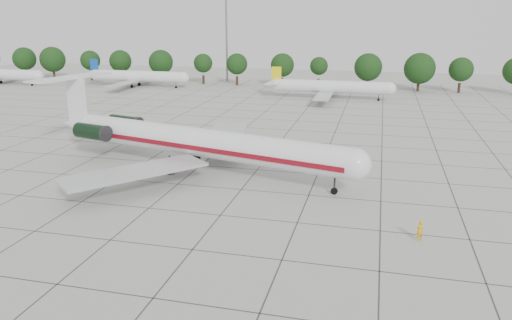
# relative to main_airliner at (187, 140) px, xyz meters

# --- Properties ---
(ground) EXTENTS (260.00, 260.00, 0.00)m
(ground) POSITION_rel_main_airliner_xyz_m (9.10, -6.15, -3.94)
(ground) COLOR #ADADA5
(ground) RESTS_ON ground
(apron_joints) EXTENTS (170.00, 170.00, 0.02)m
(apron_joints) POSITION_rel_main_airliner_xyz_m (9.10, 8.85, -3.94)
(apron_joints) COLOR #383838
(apron_joints) RESTS_ON ground
(main_airliner) EXTENTS (46.99, 36.28, 11.17)m
(main_airliner) POSITION_rel_main_airliner_xyz_m (0.00, 0.00, 0.00)
(main_airliner) COLOR silver
(main_airliner) RESTS_ON ground
(ground_crew) EXTENTS (0.87, 0.83, 2.01)m
(ground_crew) POSITION_rel_main_airliner_xyz_m (28.54, -15.44, -2.94)
(ground_crew) COLOR #E09F0D
(ground_crew) RESTS_ON ground
(bg_airliner_b) EXTENTS (28.24, 27.20, 7.40)m
(bg_airliner_b) POSITION_rel_main_airliner_xyz_m (-41.77, 68.68, -1.03)
(bg_airliner_b) COLOR silver
(bg_airliner_b) RESTS_ON ground
(bg_airliner_c) EXTENTS (28.24, 27.20, 7.40)m
(bg_airliner_c) POSITION_rel_main_airliner_xyz_m (12.67, 60.90, -1.03)
(bg_airliner_c) COLOR silver
(bg_airliner_c) RESTS_ON ground
(tree_line) EXTENTS (249.86, 8.44, 10.22)m
(tree_line) POSITION_rel_main_airliner_xyz_m (-2.58, 78.85, 2.04)
(tree_line) COLOR #332114
(tree_line) RESTS_ON ground
(floodlight_mast) EXTENTS (1.60, 1.60, 25.45)m
(floodlight_mast) POSITION_rel_main_airliner_xyz_m (-20.90, 85.85, 10.34)
(floodlight_mast) COLOR slate
(floodlight_mast) RESTS_ON ground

